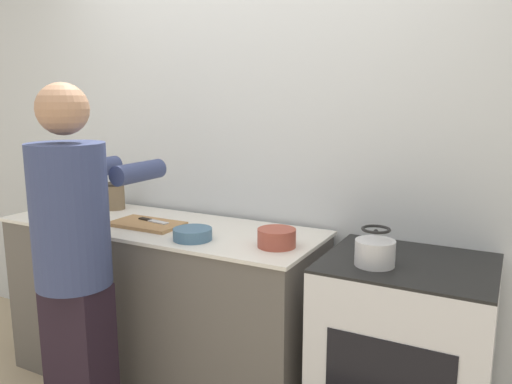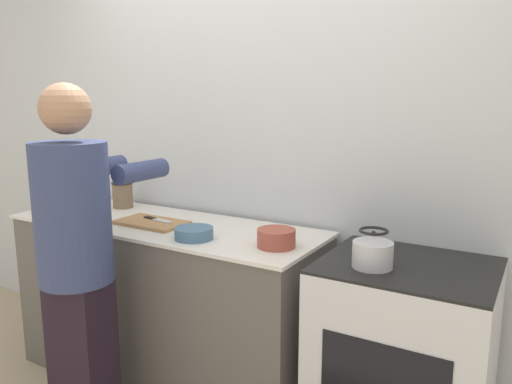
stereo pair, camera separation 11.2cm
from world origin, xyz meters
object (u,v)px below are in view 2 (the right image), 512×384
(canister_jar, at_px, (123,195))
(kettle, at_px, (373,251))
(oven, at_px, (402,366))
(person, at_px, (77,252))
(knife, at_px, (157,219))
(bowl_prep, at_px, (276,238))
(cutting_board, at_px, (151,223))

(canister_jar, bearing_deg, kettle, -9.58)
(oven, distance_m, person, 1.53)
(person, relative_size, canister_jar, 10.30)
(oven, height_order, person, person)
(knife, distance_m, canister_jar, 0.49)
(oven, height_order, knife, knife)
(bowl_prep, height_order, canister_jar, canister_jar)
(oven, xyz_separation_m, cutting_board, (-1.36, -0.05, 0.47))
(person, relative_size, bowl_prep, 9.35)
(bowl_prep, bearing_deg, oven, 7.00)
(oven, distance_m, bowl_prep, 0.77)
(cutting_board, xyz_separation_m, kettle, (1.24, -0.06, 0.06))
(bowl_prep, xyz_separation_m, canister_jar, (-1.21, 0.24, 0.04))
(person, relative_size, kettle, 10.15)
(knife, bearing_deg, canister_jar, 165.06)
(oven, xyz_separation_m, kettle, (-0.12, -0.11, 0.53))
(kettle, distance_m, canister_jar, 1.70)
(bowl_prep, bearing_deg, person, -148.51)
(oven, xyz_separation_m, knife, (-1.35, -0.02, 0.48))
(person, height_order, canister_jar, person)
(canister_jar, bearing_deg, knife, -23.09)
(kettle, bearing_deg, bowl_prep, 175.00)
(person, height_order, kettle, person)
(person, bearing_deg, canister_jar, 121.36)
(kettle, bearing_deg, cutting_board, 177.24)
(knife, bearing_deg, kettle, 3.87)
(cutting_board, bearing_deg, oven, 2.19)
(person, height_order, cutting_board, person)
(person, distance_m, canister_jar, 0.85)
(oven, height_order, kettle, kettle)
(oven, xyz_separation_m, canister_jar, (-1.79, 0.17, 0.54))
(oven, bearing_deg, cutting_board, -177.81)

